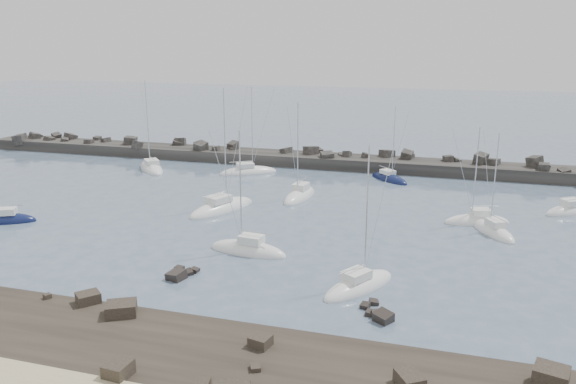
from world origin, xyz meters
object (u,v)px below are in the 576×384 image
at_px(sailboat_4, 248,172).
at_px(sailboat_5, 248,251).
at_px(sailboat_10, 493,232).
at_px(sailboat_1, 151,169).
at_px(sailboat_6, 300,196).
at_px(sailboat_9, 477,222).
at_px(sailboat_8, 389,179).
at_px(sailboat_12, 573,212).
at_px(sailboat_7, 359,286).
at_px(sailboat_3, 222,209).
at_px(sailboat_2, 5,221).

xyz_separation_m(sailboat_4, sailboat_5, (11.76, -31.67, 0.02)).
bearing_deg(sailboat_10, sailboat_1, 161.41).
bearing_deg(sailboat_1, sailboat_6, -19.02).
bearing_deg(sailboat_9, sailboat_8, 123.74).
bearing_deg(sailboat_12, sailboat_8, 156.03).
bearing_deg(sailboat_8, sailboat_12, -23.97).
relative_size(sailboat_5, sailboat_7, 1.00).
relative_size(sailboat_5, sailboat_8, 1.10).
bearing_deg(sailboat_8, sailboat_6, -127.99).
height_order(sailboat_3, sailboat_6, sailboat_3).
relative_size(sailboat_4, sailboat_8, 1.21).
height_order(sailboat_2, sailboat_10, sailboat_10).
bearing_deg(sailboat_2, sailboat_10, 12.51).
distance_m(sailboat_1, sailboat_4, 15.90).
bearing_deg(sailboat_4, sailboat_3, -78.93).
distance_m(sailboat_4, sailboat_7, 43.59).
height_order(sailboat_5, sailboat_12, sailboat_5).
height_order(sailboat_7, sailboat_10, sailboat_7).
bearing_deg(sailboat_5, sailboat_6, 91.11).
relative_size(sailboat_2, sailboat_12, 0.88).
height_order(sailboat_4, sailboat_9, sailboat_4).
relative_size(sailboat_7, sailboat_9, 1.09).
relative_size(sailboat_2, sailboat_4, 0.76).
bearing_deg(sailboat_3, sailboat_10, 0.75).
relative_size(sailboat_2, sailboat_10, 0.94).
distance_m(sailboat_2, sailboat_3, 24.52).
bearing_deg(sailboat_10, sailboat_6, 161.91).
distance_m(sailboat_6, sailboat_10, 24.83).
relative_size(sailboat_4, sailboat_5, 1.10).
height_order(sailboat_3, sailboat_9, sailboat_3).
height_order(sailboat_2, sailboat_12, sailboat_12).
height_order(sailboat_5, sailboat_10, sailboat_5).
distance_m(sailboat_2, sailboat_7, 41.88).
height_order(sailboat_1, sailboat_5, sailboat_1).
relative_size(sailboat_1, sailboat_2, 1.38).
xyz_separation_m(sailboat_1, sailboat_9, (49.21, -14.12, 0.02)).
bearing_deg(sailboat_2, sailboat_3, 27.54).
height_order(sailboat_2, sailboat_8, sailboat_8).
height_order(sailboat_3, sailboat_5, sailboat_3).
distance_m(sailboat_6, sailboat_9, 22.55).
xyz_separation_m(sailboat_1, sailboat_7, (39.27, -34.90, 0.00)).
relative_size(sailboat_6, sailboat_7, 1.05).
height_order(sailboat_1, sailboat_2, sailboat_1).
distance_m(sailboat_10, sailboat_12, 14.23).
relative_size(sailboat_1, sailboat_3, 0.95).
distance_m(sailboat_3, sailboat_8, 27.62).
xyz_separation_m(sailboat_4, sailboat_7, (23.47, -36.73, 0.01)).
xyz_separation_m(sailboat_1, sailboat_10, (50.77, -17.08, 0.01)).
height_order(sailboat_2, sailboat_3, sailboat_3).
bearing_deg(sailboat_12, sailboat_10, -132.43).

